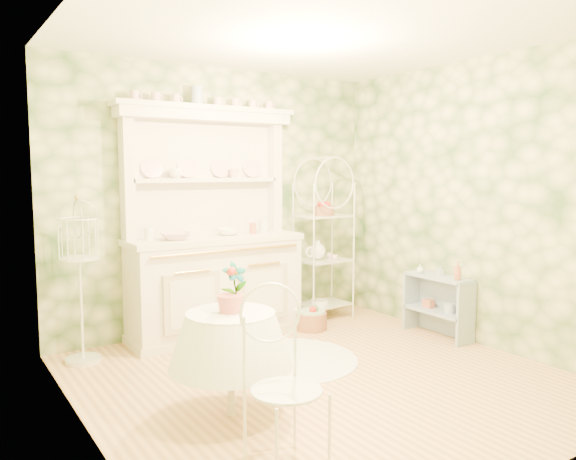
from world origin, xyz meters
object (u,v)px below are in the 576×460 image
bakers_rack (323,243)px  floor_basket (311,318)px  cafe_chair (287,392)px  birdcage_stand (80,280)px  side_shelf (438,306)px  round_table (231,363)px  kitchen_dresser (215,222)px

bakers_rack → floor_basket: bakers_rack is taller
bakers_rack → floor_basket: size_ratio=4.70×
cafe_chair → birdcage_stand: 2.51m
cafe_chair → floor_basket: (1.71, 2.17, -0.32)m
bakers_rack → birdcage_stand: (-2.64, -0.07, -0.13)m
side_shelf → floor_basket: 1.30m
bakers_rack → cafe_chair: bearing=-134.7°
round_table → floor_basket: 2.17m
kitchen_dresser → floor_basket: bearing=-20.0°
kitchen_dresser → cafe_chair: bearing=-107.2°
kitchen_dresser → side_shelf: bearing=-33.3°
round_table → cafe_chair: bearing=-94.2°
side_shelf → birdcage_stand: 3.40m
kitchen_dresser → birdcage_stand: size_ratio=1.58×
bakers_rack → round_table: 2.72m
kitchen_dresser → cafe_chair: 2.72m
bakers_rack → side_shelf: (0.53, -1.22, -0.55)m
birdcage_stand → bakers_rack: bearing=1.5°
side_shelf → round_table: (-2.58, -0.51, 0.06)m
floor_basket → bakers_rack: bearing=39.1°
kitchen_dresser → cafe_chair: (-0.78, -2.51, -0.71)m
kitchen_dresser → side_shelf: (1.86, -1.22, -0.84)m
kitchen_dresser → floor_basket: (0.93, -0.34, -1.03)m
side_shelf → bakers_rack: bearing=106.7°
kitchen_dresser → bakers_rack: 1.36m
bakers_rack → side_shelf: size_ratio=2.40×
kitchen_dresser → round_table: 2.03m
side_shelf → round_table: round_table is taller
birdcage_stand → floor_basket: size_ratio=4.01×
bakers_rack → birdcage_stand: bearing=177.0°
cafe_chair → round_table: bearing=107.2°
side_shelf → floor_basket: size_ratio=1.96×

